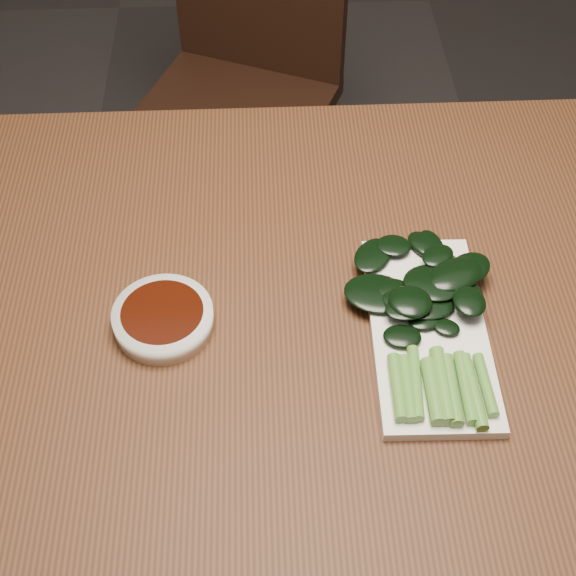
{
  "coord_description": "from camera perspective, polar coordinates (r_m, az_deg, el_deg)",
  "views": [
    {
      "loc": [
        -0.07,
        -0.63,
        1.53
      ],
      "look_at": [
        -0.04,
        0.02,
        0.76
      ],
      "focal_mm": 50.0,
      "sensor_mm": 36.0,
      "label": 1
    }
  ],
  "objects": [
    {
      "name": "ground",
      "position": [
        1.65,
        1.48,
        -17.72
      ],
      "size": [
        6.0,
        6.0,
        0.0
      ],
      "primitive_type": "plane",
      "color": "#2A2727",
      "rests_on": "ground"
    },
    {
      "name": "table",
      "position": [
        1.06,
        2.2,
        -3.46
      ],
      "size": [
        1.4,
        0.8,
        0.75
      ],
      "color": "#492814",
      "rests_on": "ground"
    },
    {
      "name": "chair_far",
      "position": [
        1.82,
        -3.27,
        14.76
      ],
      "size": [
        0.51,
        0.51,
        0.89
      ],
      "rotation": [
        0.0,
        0.0,
        -0.4
      ],
      "color": "black",
      "rests_on": "ground"
    },
    {
      "name": "sauce_bowl",
      "position": [
        0.98,
        -8.86,
        -2.14
      ],
      "size": [
        0.12,
        0.12,
        0.03
      ],
      "color": "white",
      "rests_on": "table"
    },
    {
      "name": "serving_plate",
      "position": [
        0.98,
        9.93,
        -3.05
      ],
      "size": [
        0.14,
        0.29,
        0.01
      ],
      "rotation": [
        0.0,
        0.0,
        -0.02
      ],
      "color": "white",
      "rests_on": "table"
    },
    {
      "name": "gai_lan",
      "position": [
        0.98,
        10.06,
        -1.48
      ],
      "size": [
        0.2,
        0.31,
        0.03
      ],
      "color": "#5A9934",
      "rests_on": "serving_plate"
    }
  ]
}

